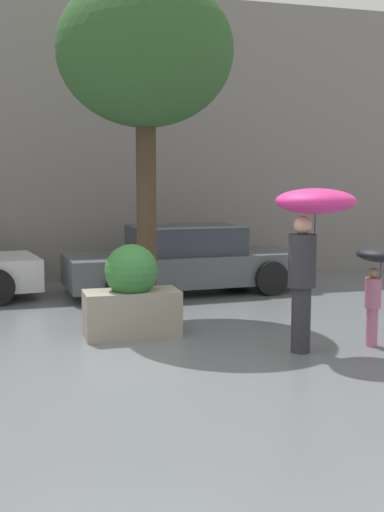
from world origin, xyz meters
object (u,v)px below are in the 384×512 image
(person_child, at_px, (379,268))
(street_tree, at_px, (145,54))
(person_adult, at_px, (311,225))
(planter_box, at_px, (132,295))
(parked_car_near, at_px, (185,261))

(person_child, bearing_deg, street_tree, -173.79)
(person_adult, bearing_deg, planter_box, 152.35)
(parked_car_near, distance_m, street_tree, 4.13)
(planter_box, bearing_deg, street_tree, 68.61)
(planter_box, xyz_separation_m, person_child, (2.94, -1.43, 0.45))
(planter_box, height_order, person_adult, person_adult)
(planter_box, bearing_deg, parked_car_near, 62.78)
(planter_box, height_order, street_tree, street_tree)
(planter_box, relative_size, person_child, 0.99)
(planter_box, xyz_separation_m, parked_car_near, (1.63, 3.16, 0.01))
(person_adult, bearing_deg, parked_car_near, 102.26)
(person_child, distance_m, street_tree, 4.69)
(parked_car_near, bearing_deg, planter_box, 149.88)
(parked_car_near, bearing_deg, person_adult, -178.43)
(planter_box, xyz_separation_m, street_tree, (0.47, 1.19, 3.45))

